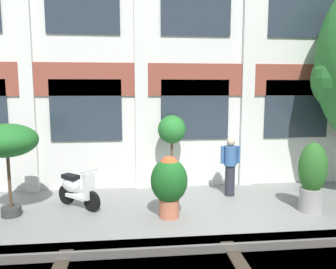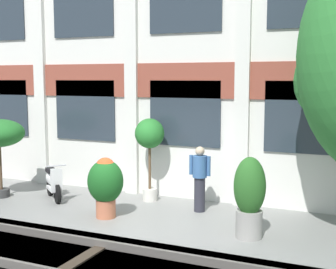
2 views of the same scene
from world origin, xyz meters
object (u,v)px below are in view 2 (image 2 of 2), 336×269
object	(u,v)px
potted_plant_tall_urn	(150,140)
potted_plant_ribbed_drum	(105,183)
potted_plant_glazed_jar	(250,194)
resident_by_doorway	(200,177)
scooter_second_parked	(53,182)

from	to	relation	value
potted_plant_tall_urn	potted_plant_ribbed_drum	distance (m)	1.92
potted_plant_glazed_jar	resident_by_doorway	world-z (taller)	potted_plant_glazed_jar
potted_plant_tall_urn	potted_plant_ribbed_drum	world-z (taller)	potted_plant_tall_urn
potted_plant_glazed_jar	potted_plant_tall_urn	distance (m)	3.59
potted_plant_glazed_jar	potted_plant_tall_urn	world-z (taller)	potted_plant_tall_urn
potted_plant_tall_urn	resident_by_doorway	size ratio (longest dim) A/B	1.37
potted_plant_glazed_jar	potted_plant_ribbed_drum	bearing A→B (deg)	179.71
potted_plant_tall_urn	resident_by_doorway	bearing A→B (deg)	-14.88
potted_plant_ribbed_drum	resident_by_doorway	world-z (taller)	resident_by_doorway
potted_plant_tall_urn	resident_by_doorway	xyz separation A→B (m)	(1.52, -0.40, -0.76)
potted_plant_glazed_jar	potted_plant_tall_urn	size ratio (longest dim) A/B	0.76
potted_plant_glazed_jar	scooter_second_parked	world-z (taller)	potted_plant_glazed_jar
potted_plant_glazed_jar	resident_by_doorway	xyz separation A→B (m)	(-1.54, 1.34, -0.06)
potted_plant_tall_urn	potted_plant_ribbed_drum	size ratio (longest dim) A/B	1.55
potted_plant_glazed_jar	scooter_second_parked	xyz separation A→B (m)	(-5.47, 0.88, -0.46)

